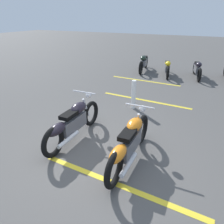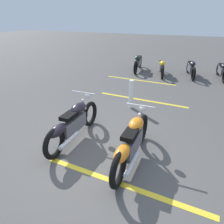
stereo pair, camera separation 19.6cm
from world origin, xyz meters
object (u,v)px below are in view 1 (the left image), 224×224
(motorcycle_dark_foreground, at_px, (73,122))
(bollard_post, at_px, (134,95))
(motorcycle_row_center, at_px, (167,67))
(motorcycle_row_right, at_px, (144,62))
(motorcycle_bright_foreground, at_px, (129,142))
(motorcycle_row_left, at_px, (197,68))

(motorcycle_dark_foreground, xyz_separation_m, bollard_post, (2.42, -0.59, -0.01))
(motorcycle_dark_foreground, relative_size, bollard_post, 2.46)
(motorcycle_row_center, relative_size, motorcycle_row_right, 0.88)
(motorcycle_bright_foreground, xyz_separation_m, motorcycle_row_left, (7.41, -0.46, -0.04))
(motorcycle_row_left, bearing_deg, motorcycle_row_center, -91.72)
(motorcycle_bright_foreground, distance_m, bollard_post, 2.79)
(motorcycle_bright_foreground, relative_size, motorcycle_row_center, 1.15)
(bollard_post, bearing_deg, motorcycle_row_left, -16.12)
(motorcycle_dark_foreground, bearing_deg, motorcycle_row_left, -16.31)
(motorcycle_row_center, height_order, motorcycle_row_right, motorcycle_row_right)
(motorcycle_bright_foreground, bearing_deg, motorcycle_row_left, -4.77)
(motorcycle_bright_foreground, height_order, motorcycle_row_right, motorcycle_bright_foreground)
(motorcycle_row_right, relative_size, bollard_post, 2.44)
(motorcycle_row_right, bearing_deg, motorcycle_bright_foreground, 8.02)
(motorcycle_row_left, relative_size, bollard_post, 2.24)
(motorcycle_bright_foreground, xyz_separation_m, motorcycle_row_right, (7.55, 2.20, -0.01))
(motorcycle_row_left, xyz_separation_m, motorcycle_row_center, (-0.29, 1.34, -0.02))
(motorcycle_row_left, relative_size, motorcycle_row_right, 0.92)
(motorcycle_row_left, bearing_deg, motorcycle_row_right, -107.10)
(motorcycle_dark_foreground, xyz_separation_m, motorcycle_row_center, (6.89, -0.63, -0.06))
(motorcycle_row_right, bearing_deg, bollard_post, 6.44)
(motorcycle_dark_foreground, distance_m, bollard_post, 2.49)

